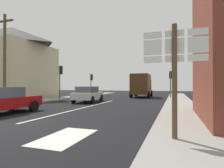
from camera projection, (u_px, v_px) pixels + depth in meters
The scene contains 14 objects.
ground_plane at pixel (105, 103), 16.91m from camera, with size 80.00×80.00×0.00m, color black.
sidewalk_right at pixel (181, 107), 12.96m from camera, with size 2.29×44.00×0.14m, color gray.
sidewalk_left at pixel (32, 102), 17.07m from camera, with size 2.29×44.00×0.14m, color gray.
lane_centre_stripe at pixel (85, 107), 13.12m from camera, with size 0.16×12.00×0.01m, color silver.
lane_turn_arrow at pixel (65, 137), 5.56m from camera, with size 1.20×2.20×0.01m, color silver.
clapboard_house_left at pixel (12, 63), 22.11m from camera, with size 8.15×9.08×8.54m.
sedan_near at pixel (2, 100), 10.00m from camera, with size 1.97×4.20×1.47m.
sedan_far at pixel (88, 94), 17.34m from camera, with size 2.28×4.35×1.47m.
delivery_truck at pixel (141, 85), 24.69m from camera, with size 2.53×5.02×3.05m.
route_sign_post at pixel (174, 69), 4.95m from camera, with size 1.66×0.14×3.20m.
traffic_light_far_right at pixel (170, 78), 22.40m from camera, with size 0.30×0.49×3.30m.
traffic_light_far_left at pixel (91, 80), 27.27m from camera, with size 0.30×0.49×3.23m.
traffic_light_near_left at pixel (60, 75), 19.86m from camera, with size 0.30×0.49×3.69m.
utility_pole at pixel (5, 56), 16.07m from camera, with size 1.80×0.24×7.79m.
Camera 1 is at (6.02, -5.83, 1.55)m, focal length 29.64 mm.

